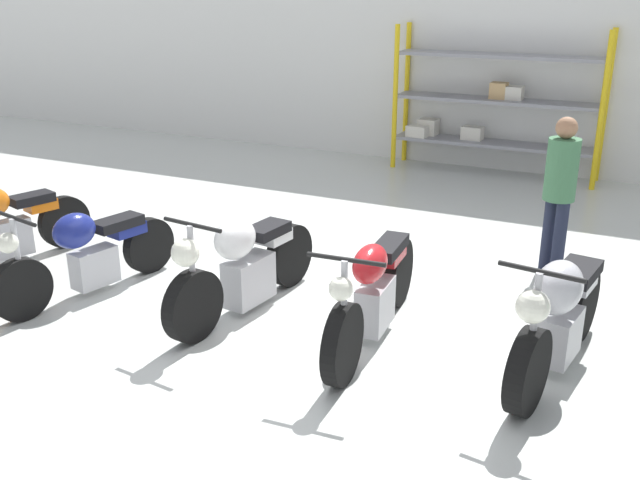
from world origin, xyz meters
TOP-DOWN VIEW (x-y plane):
  - ground_plane at (0.00, 0.00)m, footprint 30.00×30.00m
  - back_wall at (0.00, 6.48)m, footprint 30.00×0.08m
  - shelving_rack at (0.17, 6.12)m, footprint 3.19×0.63m
  - motorcycle_blue at (-2.19, -0.22)m, footprint 0.73×2.01m
  - motorcycle_white at (-0.63, 0.10)m, footprint 0.60×2.05m
  - motorcycle_red at (0.64, 0.10)m, footprint 0.61×2.17m
  - motorcycle_silver at (2.12, 0.20)m, footprint 0.63×2.00m
  - person_near_rack at (1.78, 2.30)m, footprint 0.45×0.45m

SIDE VIEW (x-z plane):
  - ground_plane at x=0.00m, z-range 0.00..0.00m
  - motorcycle_blue at x=-2.19m, z-range -0.06..0.91m
  - motorcycle_red at x=0.64m, z-range -0.06..0.94m
  - motorcycle_white at x=-0.63m, z-range -0.07..0.97m
  - motorcycle_silver at x=2.12m, z-range -0.05..1.02m
  - person_near_rack at x=1.78m, z-range 0.14..1.78m
  - shelving_rack at x=0.17m, z-range -0.04..2.23m
  - back_wall at x=0.00m, z-range 0.00..3.60m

